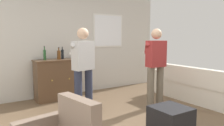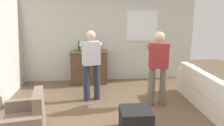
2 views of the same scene
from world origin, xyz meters
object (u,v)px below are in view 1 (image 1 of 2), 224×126
at_px(ottoman, 171,120).
at_px(bottle_liquor_amber, 62,54).
at_px(couch, 199,89).
at_px(bottle_spirits_clear, 45,55).
at_px(sideboard_cabinet, 58,79).
at_px(bottle_wine_green, 59,55).
at_px(person_standing_left, 83,67).
at_px(person_standing_right, 155,64).

bearing_deg(ottoman, bottle_liquor_amber, 103.67).
height_order(couch, bottle_spirits_clear, bottle_spirits_clear).
bearing_deg(sideboard_cabinet, bottle_liquor_amber, 11.83).
xyz_separation_m(bottle_wine_green, person_standing_left, (0.02, -1.29, -0.15)).
height_order(bottle_wine_green, person_standing_right, person_standing_right).
xyz_separation_m(couch, sideboard_cabinet, (-2.63, 2.05, 0.16)).
bearing_deg(bottle_wine_green, person_standing_right, -49.13).
distance_m(bottle_spirits_clear, person_standing_left, 1.39).
distance_m(couch, ottoman, 1.95).
relative_size(bottle_wine_green, person_standing_left, 0.18).
bearing_deg(sideboard_cabinet, person_standing_right, -48.25).
height_order(ottoman, person_standing_right, person_standing_right).
distance_m(bottle_wine_green, person_standing_right, 2.30).
relative_size(bottle_wine_green, bottle_spirits_clear, 0.91).
bearing_deg(sideboard_cabinet, couch, -37.90).
xyz_separation_m(ottoman, person_standing_right, (0.70, 1.09, 0.73)).
height_order(couch, person_standing_right, person_standing_right).
distance_m(bottle_wine_green, bottle_spirits_clear, 0.33).
bearing_deg(person_standing_left, sideboard_cabinet, 93.16).
distance_m(couch, bottle_spirits_clear, 3.66).
bearing_deg(person_standing_left, couch, -16.38).
relative_size(bottle_liquor_amber, bottle_spirits_clear, 0.91).
relative_size(bottle_spirits_clear, person_standing_left, 0.19).
relative_size(bottle_wine_green, bottle_liquor_amber, 1.00).
bearing_deg(bottle_liquor_amber, bottle_wine_green, -160.86).
bearing_deg(couch, bottle_spirits_clear, 144.39).
relative_size(couch, person_standing_left, 1.48).
bearing_deg(person_standing_right, bottle_wine_green, 130.87).
bearing_deg(sideboard_cabinet, bottle_wine_green, -3.79).
bearing_deg(couch, bottle_wine_green, 141.61).
height_order(bottle_liquor_amber, person_standing_left, person_standing_left).
xyz_separation_m(couch, bottle_spirits_clear, (-2.91, 2.08, 0.77)).
xyz_separation_m(bottle_spirits_clear, person_standing_left, (0.35, -1.33, -0.16)).
bearing_deg(bottle_wine_green, sideboard_cabinet, 176.21).
xyz_separation_m(sideboard_cabinet, ottoman, (0.85, -2.82, -0.28)).
relative_size(sideboard_cabinet, ottoman, 2.01).
xyz_separation_m(sideboard_cabinet, person_standing_right, (1.55, -1.74, 0.45)).
bearing_deg(ottoman, sideboard_cabinet, 106.68).
distance_m(bottle_liquor_amber, person_standing_left, 1.34).
bearing_deg(ottoman, couch, 23.54).
bearing_deg(person_standing_right, person_standing_left, 163.38).
bearing_deg(sideboard_cabinet, ottoman, -73.32).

